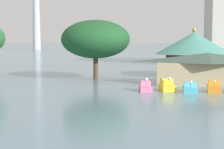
# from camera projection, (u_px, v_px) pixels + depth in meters

# --- Properties ---
(pedal_boat_pink) EXTENTS (1.68, 2.72, 1.67)m
(pedal_boat_pink) POSITION_uv_depth(u_px,v_px,m) (145.00, 87.00, 43.51)
(pedal_boat_pink) COLOR pink
(pedal_boat_pink) RESTS_ON ground
(pedal_boat_yellow) EXTENTS (2.06, 2.62, 1.72)m
(pedal_boat_yellow) POSITION_uv_depth(u_px,v_px,m) (167.00, 86.00, 43.71)
(pedal_boat_yellow) COLOR yellow
(pedal_boat_yellow) RESTS_ON ground
(pedal_boat_cyan) EXTENTS (1.69, 2.76, 1.45)m
(pedal_boat_cyan) POSITION_uv_depth(u_px,v_px,m) (190.00, 88.00, 42.48)
(pedal_boat_cyan) COLOR #4CB7CC
(pedal_boat_cyan) RESTS_ON ground
(pedal_boat_orange) EXTENTS (1.70, 2.86, 1.50)m
(pedal_boat_orange) POSITION_uv_depth(u_px,v_px,m) (214.00, 87.00, 42.76)
(pedal_boat_orange) COLOR orange
(pedal_boat_orange) RESTS_ON ground
(boathouse) EXTENTS (14.45, 6.03, 4.27)m
(boathouse) POSITION_uv_depth(u_px,v_px,m) (208.00, 68.00, 49.85)
(boathouse) COLOR tan
(boathouse) RESTS_ON ground
(green_roof_pavilion) EXTENTS (12.75, 12.75, 7.95)m
(green_roof_pavilion) POSITION_uv_depth(u_px,v_px,m) (194.00, 51.00, 61.37)
(green_roof_pavilion) COLOR #993328
(green_roof_pavilion) RESTS_ON ground
(shoreline_tree_mid) EXTENTS (10.36, 10.36, 8.99)m
(shoreline_tree_mid) POSITION_uv_depth(u_px,v_px,m) (96.00, 39.00, 56.15)
(shoreline_tree_mid) COLOR brown
(shoreline_tree_mid) RESTS_ON ground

